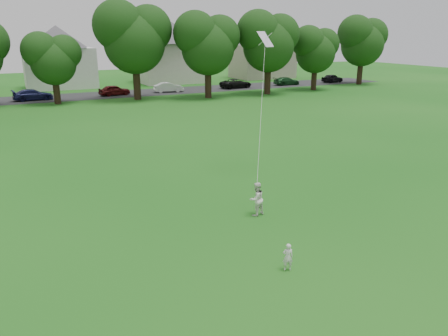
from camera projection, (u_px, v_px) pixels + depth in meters
name	position (u px, v px, depth m)	size (l,w,h in m)	color
ground	(243.00, 246.00, 15.47)	(160.00, 160.00, 0.00)	#145814
street	(73.00, 97.00, 51.44)	(90.00, 7.00, 0.01)	#2D2D30
toddler	(288.00, 257.00, 13.75)	(0.34, 0.22, 0.92)	silver
older_boy	(256.00, 199.00, 17.86)	(0.69, 0.54, 1.42)	white
kite	(261.00, 107.00, 19.85)	(2.27, 3.09, 8.58)	silver
tree_row	(101.00, 39.00, 45.00)	(83.81, 9.75, 11.55)	black
parked_cars	(118.00, 90.00, 52.61)	(71.59, 2.50, 1.26)	black
house_row	(70.00, 49.00, 59.16)	(77.30, 13.82, 10.50)	silver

